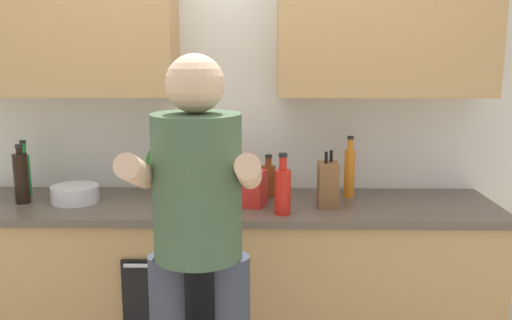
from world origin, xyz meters
TOP-DOWN VIEW (x-y plane):
  - back_wall_unit at (-0.00, 0.27)m, footprint 4.00×0.38m
  - counter at (-0.00, -0.00)m, footprint 2.84×0.67m
  - person_standing at (-0.05, -0.79)m, footprint 0.49×0.45m
  - bottle_soy at (-1.07, -0.02)m, footprint 0.08×0.08m
  - bottle_soda at (-1.11, 0.12)m, footprint 0.06×0.06m
  - bottle_hotsauce at (0.29, -0.20)m, footprint 0.08×0.08m
  - bottle_juice at (0.67, 0.14)m, footprint 0.06×0.06m
  - bottle_vinegar at (0.23, 0.13)m, footprint 0.08×0.08m
  - cup_ceramic at (-0.15, -0.16)m, footprint 0.07×0.07m
  - mixing_bowl at (-0.80, -0.00)m, footprint 0.25×0.25m
  - knife_block at (0.53, -0.05)m, footprint 0.10×0.14m
  - potted_herb at (-0.34, 0.09)m, footprint 0.19×0.19m
  - grocery_bag_crisps at (0.10, -0.03)m, footprint 0.25×0.20m

SIDE VIEW (x-z plane):
  - counter at x=0.00m, z-range 0.00..0.90m
  - mixing_bowl at x=-0.80m, z-range 0.90..0.99m
  - cup_ceramic at x=-0.15m, z-range 0.90..1.00m
  - grocery_bag_crisps at x=0.10m, z-range 0.90..1.08m
  - bottle_vinegar at x=0.23m, z-range 0.88..1.11m
  - person_standing at x=-0.05m, z-range 0.16..1.84m
  - knife_block at x=0.53m, z-range 0.87..1.16m
  - bottle_hotsauce at x=0.29m, z-range 0.87..1.17m
  - bottle_soda at x=-1.11m, z-range 0.87..1.18m
  - bottle_soy at x=-1.07m, z-range 0.88..1.19m
  - bottle_juice at x=0.67m, z-range 0.88..1.21m
  - potted_herb at x=-0.34m, z-range 0.93..1.23m
  - back_wall_unit at x=0.00m, z-range 0.24..2.74m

